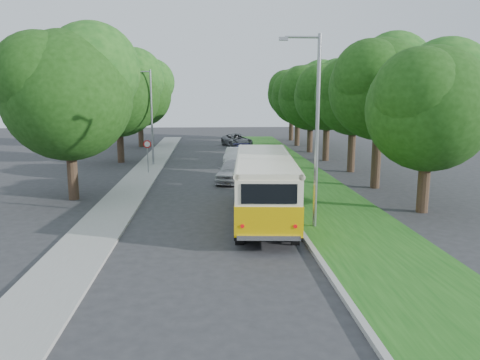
{
  "coord_description": "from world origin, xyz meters",
  "views": [
    {
      "loc": [
        -0.12,
        -21.41,
        5.64
      ],
      "look_at": [
        1.37,
        1.04,
        1.5
      ],
      "focal_mm": 35.0,
      "sensor_mm": 36.0,
      "label": 1
    }
  ],
  "objects": [
    {
      "name": "curb",
      "position": [
        3.6,
        5.0,
        0.07
      ],
      "size": [
        0.2,
        70.0,
        0.15
      ],
      "primitive_type": "cube",
      "color": "gray",
      "rests_on": "ground"
    },
    {
      "name": "grass_verge",
      "position": [
        5.95,
        5.0,
        0.07
      ],
      "size": [
        4.5,
        70.0,
        0.13
      ],
      "primitive_type": "cube",
      "color": "#194F15",
      "rests_on": "ground"
    },
    {
      "name": "lamppost_far",
      "position": [
        -4.7,
        16.0,
        4.12
      ],
      "size": [
        1.71,
        0.16,
        7.5
      ],
      "color": "gray",
      "rests_on": "ground"
    },
    {
      "name": "car_silver",
      "position": [
        1.42,
        8.54,
        0.74
      ],
      "size": [
        2.77,
        4.63,
        1.48
      ],
      "primitive_type": "imported",
      "rotation": [
        0.0,
        0.0,
        -0.25
      ],
      "color": "#B1B1B6",
      "rests_on": "ground"
    },
    {
      "name": "car_blue",
      "position": [
        3.0,
        18.46,
        0.65
      ],
      "size": [
        2.2,
        4.63,
        1.3
      ],
      "primitive_type": "imported",
      "rotation": [
        0.0,
        0.0,
        0.08
      ],
      "color": "navy",
      "rests_on": "ground"
    },
    {
      "name": "sidewalk",
      "position": [
        -4.8,
        5.0,
        0.06
      ],
      "size": [
        2.2,
        70.0,
        0.12
      ],
      "primitive_type": "cube",
      "color": "gray",
      "rests_on": "ground"
    },
    {
      "name": "lamppost_near",
      "position": [
        4.21,
        -2.5,
        4.37
      ],
      "size": [
        1.71,
        0.16,
        8.0
      ],
      "color": "gray",
      "rests_on": "ground"
    },
    {
      "name": "ground",
      "position": [
        0.0,
        0.0,
        0.0
      ],
      "size": [
        120.0,
        120.0,
        0.0
      ],
      "primitive_type": "plane",
      "color": "#2C2C2F",
      "rests_on": "ground"
    },
    {
      "name": "vintage_bus",
      "position": [
        2.36,
        -0.69,
        1.48
      ],
      "size": [
        3.37,
        10.12,
        2.95
      ],
      "primitive_type": null,
      "rotation": [
        0.0,
        0.0,
        -0.08
      ],
      "color": "#E9B807",
      "rests_on": "ground"
    },
    {
      "name": "treeline",
      "position": [
        3.15,
        17.99,
        5.93
      ],
      "size": [
        24.27,
        41.91,
        9.46
      ],
      "color": "#332319",
      "rests_on": "ground"
    },
    {
      "name": "car_grey",
      "position": [
        2.93,
        29.38,
        0.69
      ],
      "size": [
        3.56,
        5.39,
        1.38
      ],
      "primitive_type": "imported",
      "rotation": [
        0.0,
        0.0,
        0.28
      ],
      "color": "#58595F",
      "rests_on": "ground"
    },
    {
      "name": "car_white",
      "position": [
        1.97,
        16.75,
        0.65
      ],
      "size": [
        2.06,
        4.13,
        1.3
      ],
      "primitive_type": "imported",
      "rotation": [
        0.0,
        0.0,
        -0.18
      ],
      "color": "silver",
      "rests_on": "ground"
    },
    {
      "name": "warning_sign",
      "position": [
        -4.5,
        11.98,
        1.71
      ],
      "size": [
        0.56,
        0.1,
        2.5
      ],
      "color": "gray",
      "rests_on": "ground"
    }
  ]
}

